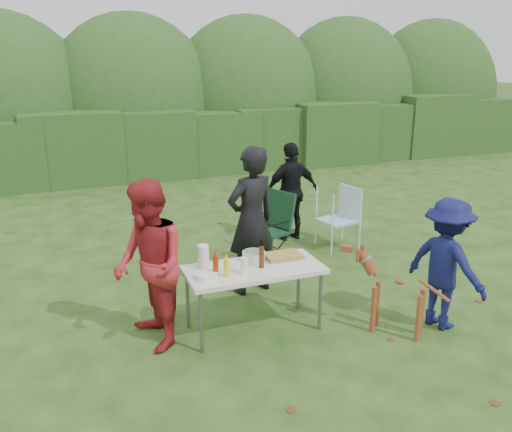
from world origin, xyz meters
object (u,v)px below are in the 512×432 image
object	(u,v)px
beer_bottle	(262,257)
folding_table	(254,272)
camping_chair	(268,227)
person_black_puffy	(291,192)
person_red_jacket	(149,266)
dog	(399,295)
paper_towel_roll	(203,257)
person_cook	(251,221)
mustard_bottle	(227,268)
lawn_chair	(338,218)
child	(446,264)
ketchup_bottle	(216,266)

from	to	relation	value
beer_bottle	folding_table	bearing A→B (deg)	158.34
camping_chair	person_black_puffy	bearing A→B (deg)	-154.53
person_red_jacket	person_black_puffy	world-z (taller)	person_red_jacket
dog	paper_towel_roll	world-z (taller)	paper_towel_roll
person_cook	person_red_jacket	xyz separation A→B (m)	(-1.45, -0.88, -0.06)
folding_table	mustard_bottle	xyz separation A→B (m)	(-0.35, -0.13, 0.15)
folding_table	beer_bottle	size ratio (longest dim) A/B	6.25
person_red_jacket	beer_bottle	xyz separation A→B (m)	(1.19, -0.11, -0.03)
dog	lawn_chair	bearing A→B (deg)	-59.10
child	paper_towel_roll	distance (m)	2.67
child	beer_bottle	size ratio (longest dim) A/B	6.21
person_black_puffy	lawn_chair	distance (m)	0.88
child	dog	bearing A→B (deg)	71.01
dog	ketchup_bottle	distance (m)	2.01
folding_table	mustard_bottle	world-z (taller)	mustard_bottle
person_red_jacket	camping_chair	world-z (taller)	person_red_jacket
dog	child	bearing A→B (deg)	-136.21
mustard_bottle	paper_towel_roll	bearing A→B (deg)	117.27
person_red_jacket	paper_towel_roll	size ratio (longest dim) A/B	6.86
person_black_puffy	lawn_chair	xyz separation A→B (m)	(0.51, -0.64, -0.32)
person_black_puffy	dog	size ratio (longest dim) A/B	1.65
person_red_jacket	dog	distance (m)	2.69
ketchup_bottle	paper_towel_roll	distance (m)	0.25
child	mustard_bottle	distance (m)	2.43
lawn_chair	person_red_jacket	bearing A→B (deg)	18.41
camping_chair	paper_towel_roll	distance (m)	2.26
folding_table	lawn_chair	world-z (taller)	lawn_chair
lawn_chair	beer_bottle	bearing A→B (deg)	32.17
dog	paper_towel_roll	size ratio (longest dim) A/B	3.73
mustard_bottle	child	bearing A→B (deg)	-13.05
child	folding_table	bearing A→B (deg)	55.03
dog	ketchup_bottle	bearing A→B (deg)	29.05
person_red_jacket	dog	world-z (taller)	person_red_jacket
camping_chair	ketchup_bottle	xyz separation A→B (m)	(-1.39, -1.94, 0.34)
folding_table	child	bearing A→B (deg)	-18.64
folding_table	person_red_jacket	xyz separation A→B (m)	(-1.11, 0.08, 0.21)
lawn_chair	mustard_bottle	world-z (taller)	lawn_chair
person_black_puffy	ketchup_bottle	xyz separation A→B (m)	(-2.11, -2.71, 0.05)
camping_chair	folding_table	bearing A→B (deg)	41.72
person_red_jacket	dog	xyz separation A→B (m)	(2.55, -0.73, -0.43)
dog	mustard_bottle	distance (m)	1.90
ketchup_bottle	paper_towel_roll	world-z (taller)	paper_towel_roll
person_red_jacket	folding_table	bearing A→B (deg)	78.61
lawn_chair	ketchup_bottle	world-z (taller)	lawn_chair
ketchup_bottle	lawn_chair	bearing A→B (deg)	38.21
person_cook	person_black_puffy	xyz separation A→B (m)	(1.33, 1.69, -0.15)
camping_chair	mustard_bottle	distance (m)	2.41
ketchup_bottle	camping_chair	bearing A→B (deg)	54.31
person_cook	child	xyz separation A→B (m)	(1.68, -1.64, -0.21)
child	paper_towel_roll	size ratio (longest dim) A/B	5.73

